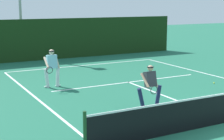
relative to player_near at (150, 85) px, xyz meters
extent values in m
cube|color=white|center=(1.45, 9.03, -0.84)|extent=(9.25, 0.10, 0.01)
cube|color=white|center=(1.45, 3.89, -0.84)|extent=(7.54, 0.10, 0.01)
cube|color=white|center=(1.45, 0.78, -0.84)|extent=(0.10, 6.40, 0.01)
cylinder|color=#1E4723|center=(-3.57, -2.42, -0.30)|extent=(0.09, 0.09, 1.08)
cylinder|color=#1E234C|center=(0.38, 0.03, -0.46)|extent=(0.27, 0.15, 0.79)
cylinder|color=#1E234C|center=(-0.36, 0.00, -0.46)|extent=(0.34, 0.15, 0.78)
ellipsoid|color=white|center=(0.38, 0.03, -0.80)|extent=(0.26, 0.12, 0.09)
ellipsoid|color=white|center=(-0.36, 0.00, -0.80)|extent=(0.26, 0.12, 0.09)
cube|color=#2D3338|center=(0.01, 0.01, 0.20)|extent=(0.41, 0.34, 0.58)
cylinder|color=tan|center=(0.23, 0.02, 0.18)|extent=(0.24, 0.10, 0.60)
cylinder|color=tan|center=(-0.22, 0.00, 0.18)|extent=(0.11, 0.49, 0.48)
sphere|color=tan|center=(0.01, 0.01, 0.59)|extent=(0.21, 0.21, 0.21)
cylinder|color=black|center=(0.01, 0.01, 0.63)|extent=(0.23, 0.23, 0.04)
cylinder|color=black|center=(-0.26, -0.25, -0.03)|extent=(0.04, 0.26, 0.03)
torus|color=black|center=(-0.24, -0.59, -0.03)|extent=(0.29, 0.04, 0.29)
cylinder|color=silver|center=(-1.75, 4.66, -0.42)|extent=(0.20, 0.15, 0.85)
cylinder|color=silver|center=(-2.25, 4.67, -0.42)|extent=(0.23, 0.16, 0.85)
ellipsoid|color=white|center=(-1.75, 4.66, -0.80)|extent=(0.26, 0.12, 0.09)
ellipsoid|color=white|center=(-2.25, 4.67, -0.80)|extent=(0.26, 0.12, 0.09)
cube|color=#8CCCE0|center=(-2.00, 4.67, 0.30)|extent=(0.44, 0.28, 0.61)
cylinder|color=beige|center=(-1.76, 4.66, 0.27)|extent=(0.25, 0.11, 0.65)
cylinder|color=beige|center=(-2.24, 4.67, 0.27)|extent=(0.11, 0.58, 0.46)
sphere|color=beige|center=(-2.00, 4.67, 0.72)|extent=(0.23, 0.23, 0.23)
cylinder|color=black|center=(-2.00, 4.67, 0.76)|extent=(0.25, 0.25, 0.04)
cylinder|color=black|center=(-2.30, 4.42, 0.04)|extent=(0.04, 0.26, 0.03)
torus|color=black|center=(-2.30, 4.08, 0.04)|extent=(0.29, 0.03, 0.29)
sphere|color=#D1E033|center=(4.77, 1.78, -0.81)|extent=(0.07, 0.07, 0.07)
cube|color=black|center=(1.45, 12.14, 0.48)|extent=(16.65, 0.12, 2.65)
cylinder|color=#9EA39E|center=(-0.96, 14.00, 2.87)|extent=(0.18, 0.18, 7.43)
camera|label=1|loc=(-6.91, -10.05, 2.84)|focal=57.02mm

